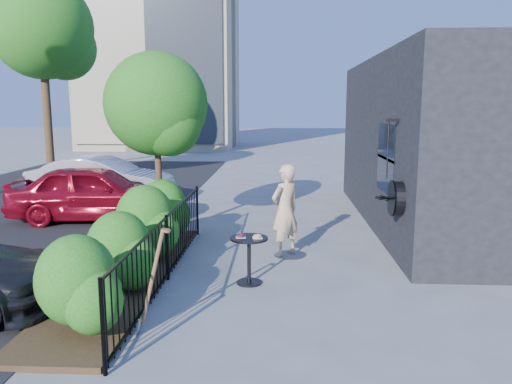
# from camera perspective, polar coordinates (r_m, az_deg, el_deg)

# --- Properties ---
(ground) EXTENTS (120.00, 120.00, 0.00)m
(ground) POSITION_cam_1_polar(r_m,az_deg,el_deg) (8.35, 0.23, -10.16)
(ground) COLOR gray
(ground) RESTS_ON ground
(shop_building) EXTENTS (6.22, 9.00, 4.00)m
(shop_building) POSITION_cam_1_polar(r_m,az_deg,el_deg) (13.40, 25.52, 5.18)
(shop_building) COLOR black
(shop_building) RESTS_ON ground
(fence) EXTENTS (0.05, 6.05, 1.10)m
(fence) POSITION_cam_1_polar(r_m,az_deg,el_deg) (8.38, -10.13, -6.22)
(fence) COLOR black
(fence) RESTS_ON ground
(planting_bed) EXTENTS (1.30, 6.00, 0.08)m
(planting_bed) POSITION_cam_1_polar(r_m,az_deg,el_deg) (8.72, -14.58, -9.34)
(planting_bed) COLOR #382616
(planting_bed) RESTS_ON ground
(shrubs) EXTENTS (1.10, 5.60, 1.24)m
(shrubs) POSITION_cam_1_polar(r_m,az_deg,el_deg) (8.59, -13.93, -5.00)
(shrubs) COLOR #236016
(shrubs) RESTS_ON ground
(patio_tree) EXTENTS (2.20, 2.20, 3.94)m
(patio_tree) POSITION_cam_1_polar(r_m,az_deg,el_deg) (10.92, -11.03, 9.15)
(patio_tree) COLOR #3F2B19
(patio_tree) RESTS_ON ground
(street_tree_far) EXTENTS (4.40, 4.40, 8.28)m
(street_tree_far) POSITION_cam_1_polar(r_m,az_deg,el_deg) (24.31, -23.20, 16.24)
(street_tree_far) COLOR #3F2B19
(street_tree_far) RESTS_ON ground
(cafe_table) EXTENTS (0.61, 0.61, 0.82)m
(cafe_table) POSITION_cam_1_polar(r_m,az_deg,el_deg) (8.09, -0.80, -6.85)
(cafe_table) COLOR black
(cafe_table) RESTS_ON ground
(woman) EXTENTS (0.76, 0.75, 1.78)m
(woman) POSITION_cam_1_polar(r_m,az_deg,el_deg) (9.54, 3.36, -2.09)
(woman) COLOR #D1AF87
(woman) RESTS_ON ground
(shovel) EXTENTS (0.47, 0.18, 1.41)m
(shovel) POSITION_cam_1_polar(r_m,az_deg,el_deg) (6.46, -12.01, -10.62)
(shovel) COLOR brown
(shovel) RESTS_ON ground
(car_red) EXTENTS (4.29, 2.01, 1.42)m
(car_red) POSITION_cam_1_polar(r_m,az_deg,el_deg) (13.15, -17.91, -0.07)
(car_red) COLOR maroon
(car_red) RESTS_ON ground
(car_silver) EXTENTS (4.27, 1.69, 1.38)m
(car_silver) POSITION_cam_1_polar(r_m,az_deg,el_deg) (15.54, -17.15, 1.34)
(car_silver) COLOR #ABACB0
(car_silver) RESTS_ON ground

